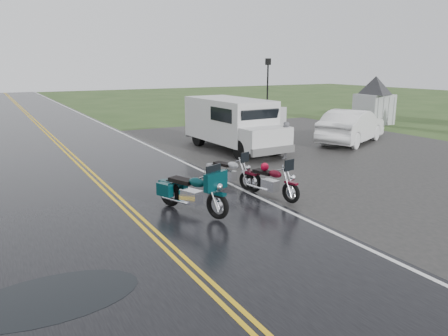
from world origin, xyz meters
The scene contains 11 objects.
ground centered at (0.00, 0.00, 0.00)m, with size 120.00×120.00×0.00m, color #2D471E.
road centered at (0.00, 10.00, 0.02)m, with size 8.00×100.00×0.04m, color black.
parking_pad centered at (11.00, 5.00, 0.01)m, with size 14.00×24.00×0.03m, color black.
visitor_center centered at (20.00, 12.00, 2.40)m, with size 16.00×10.00×4.80m, color #A8AAAD, non-canonical shape.
motorcycle_red centered at (4.27, 0.67, 0.63)m, with size 0.77×2.13×1.26m, color #550918, non-canonical shape.
motorcycle_teal centered at (1.78, 0.52, 0.72)m, with size 0.88×2.43×1.44m, color #042E33, non-canonical shape.
motorcycle_silver centered at (3.87, 2.43, 0.60)m, with size 0.74×2.03×1.20m, color #ADAFB5, non-canonical shape.
van_white centered at (6.12, 6.49, 1.23)m, with size 2.35×6.26×2.46m, color silver, non-canonical shape.
person_at_van centered at (7.90, 5.82, 0.79)m, with size 0.58×0.38×1.58m, color #4F4F54.
sedan_white centered at (13.21, 7.24, 0.85)m, with size 1.81×5.19×1.71m, color white.
lamp_post_far_right centered at (13.12, 14.70, 2.19)m, with size 0.38×0.38×4.38m, color black, non-canonical shape.
Camera 1 is at (-3.30, -8.93, 4.00)m, focal length 35.00 mm.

